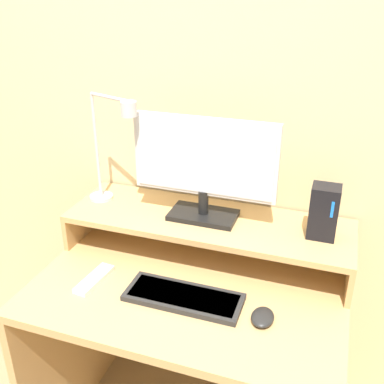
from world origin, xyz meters
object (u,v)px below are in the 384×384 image
desk_lamp (113,143)px  mouse (263,317)px  router_dock (324,212)px  monitor (204,166)px  keyboard (184,297)px  remote_control (94,279)px

desk_lamp → mouse: 0.78m
desk_lamp → router_dock: (0.75, 0.01, -0.16)m
monitor → keyboard: (0.03, -0.29, -0.33)m
monitor → mouse: bearing=-47.1°
monitor → remote_control: monitor is taller
router_dock → remote_control: size_ratio=1.05×
desk_lamp → router_dock: desk_lamp is taller
desk_lamp → router_dock: size_ratio=2.29×
remote_control → mouse: bearing=-0.8°
keyboard → mouse: bearing=-3.5°
monitor → keyboard: monitor is taller
mouse → monitor: bearing=132.9°
monitor → remote_control: bearing=-134.3°
desk_lamp → monitor: bearing=2.1°
desk_lamp → router_dock: bearing=1.0°
router_dock → desk_lamp: bearing=-179.0°
desk_lamp → router_dock: 0.76m
monitor → router_dock: monitor is taller
router_dock → keyboard: 0.53m
monitor → router_dock: bearing=0.1°
router_dock → remote_control: bearing=-157.0°
desk_lamp → remote_control: 0.48m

